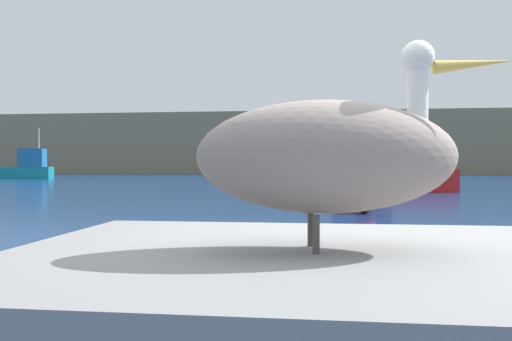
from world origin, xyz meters
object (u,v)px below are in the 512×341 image
(pelican, at_px, (329,155))
(fishing_boat_teal, at_px, (24,167))
(fishing_boat_red, at_px, (373,170))
(mooring_buoy, at_px, (364,201))

(pelican, distance_m, fishing_boat_teal, 50.28)
(fishing_boat_teal, xyz_separation_m, fishing_boat_red, (29.60, -18.91, -0.01))
(fishing_boat_red, bearing_deg, fishing_boat_teal, -30.21)
(pelican, relative_size, mooring_buoy, 2.29)
(pelican, distance_m, fishing_boat_red, 23.56)
(pelican, height_order, fishing_boat_teal, fishing_boat_teal)
(mooring_buoy, bearing_deg, fishing_boat_red, 83.33)
(pelican, bearing_deg, mooring_buoy, 77.00)
(mooring_buoy, bearing_deg, pelican, -95.39)
(mooring_buoy, bearing_deg, fishing_boat_teal, 132.47)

